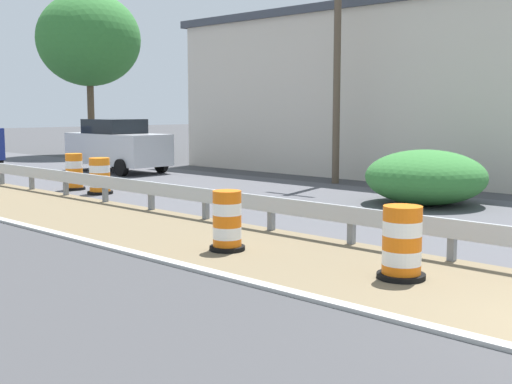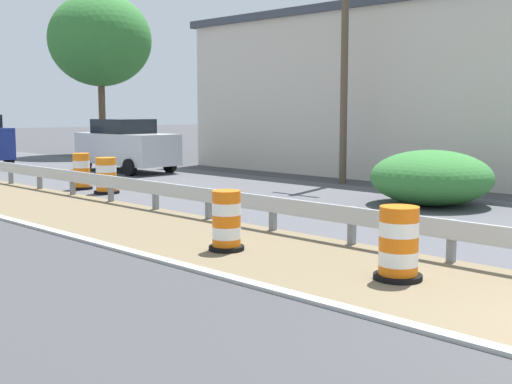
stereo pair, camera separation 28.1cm
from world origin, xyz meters
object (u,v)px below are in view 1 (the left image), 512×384
Objects in this scene: traffic_barrel_close at (227,224)px; car_trailing_near_lane at (117,146)px; traffic_barrel_mid at (74,173)px; traffic_barrel_far at (100,178)px; traffic_barrel_nearest at (402,246)px; utility_pole_near at (337,43)px.

traffic_barrel_close is 0.23× the size of car_trailing_near_lane.
traffic_barrel_mid reaches higher than traffic_barrel_far.
traffic_barrel_close is 1.00× the size of traffic_barrel_far.
traffic_barrel_nearest is 11.92m from traffic_barrel_far.
traffic_barrel_nearest is at bearing -100.58° from traffic_barrel_mid.
utility_pole_near is at bearing 27.35° from traffic_barrel_close.
traffic_barrel_close is 8.85m from traffic_barrel_far.
traffic_barrel_close is 15.57m from car_trailing_near_lane.
car_trailing_near_lane reaches higher than traffic_barrel_mid.
utility_pole_near reaches higher than traffic_barrel_nearest.
traffic_barrel_mid is at bearing 79.42° from traffic_barrel_nearest.
car_trailing_near_lane is (6.77, 17.09, 0.55)m from traffic_barrel_nearest.
traffic_barrel_mid reaches higher than traffic_barrel_close.
car_trailing_near_lane is at bearing 107.30° from utility_pole_near.
utility_pole_near is at bearing 16.43° from car_trailing_near_lane.
traffic_barrel_close is 11.88m from utility_pole_near.
traffic_barrel_close is at bearing -28.36° from car_trailing_near_lane.
traffic_barrel_close is at bearing -106.24° from traffic_barrel_mid.
utility_pole_near is at bearing -33.69° from traffic_barrel_mid.
traffic_barrel_mid is 9.41m from utility_pole_near.
traffic_barrel_close is 0.12× the size of utility_pole_near.
utility_pole_near is (9.89, 5.12, 4.15)m from traffic_barrel_close.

